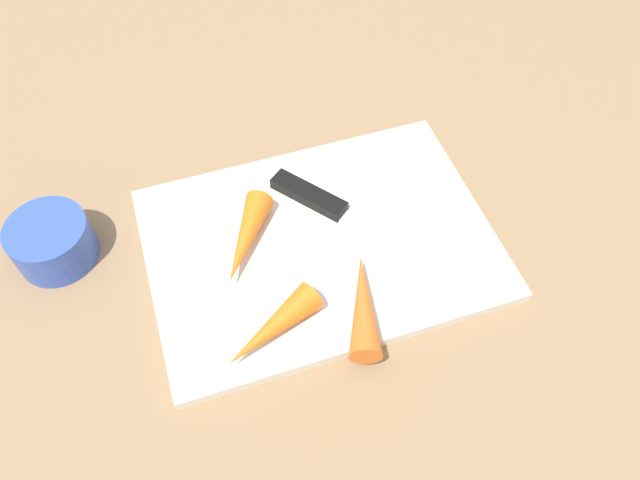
{
  "coord_description": "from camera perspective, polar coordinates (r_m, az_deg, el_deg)",
  "views": [
    {
      "loc": [
        -0.12,
        -0.35,
        0.54
      ],
      "look_at": [
        0.0,
        0.0,
        0.01
      ],
      "focal_mm": 34.42,
      "sensor_mm": 36.0,
      "label": 1
    }
  ],
  "objects": [
    {
      "name": "small_bowl",
      "position": [
        0.69,
        -23.65,
        -0.16
      ],
      "size": [
        0.08,
        0.08,
        0.05
      ],
      "primitive_type": "cylinder",
      "color": "#3351B2",
      "rests_on": "ground_plane"
    },
    {
      "name": "carrot_longest",
      "position": [
        0.59,
        4.04,
        -5.94
      ],
      "size": [
        0.06,
        0.11,
        0.03
      ],
      "primitive_type": "cone",
      "rotation": [
        0.0,
        1.57,
        1.25
      ],
      "color": "orange",
      "rests_on": "cutting_board"
    },
    {
      "name": "knife",
      "position": [
        0.67,
        -0.12,
        3.69
      ],
      "size": [
        0.14,
        0.17,
        0.01
      ],
      "rotation": [
        0.0,
        0.0,
        5.38
      ],
      "color": "#B7B7BC",
      "rests_on": "cutting_board"
    },
    {
      "name": "carrot_medium",
      "position": [
        0.63,
        -6.96,
        0.07
      ],
      "size": [
        0.08,
        0.11,
        0.03
      ],
      "primitive_type": "cone",
      "rotation": [
        0.0,
        1.57,
        4.16
      ],
      "color": "orange",
      "rests_on": "cutting_board"
    },
    {
      "name": "carrot_shortest",
      "position": [
        0.58,
        -4.53,
        -8.21
      ],
      "size": [
        0.11,
        0.07,
        0.03
      ],
      "primitive_type": "cone",
      "rotation": [
        0.0,
        1.57,
        3.59
      ],
      "color": "orange",
      "rests_on": "cutting_board"
    },
    {
      "name": "cutting_board",
      "position": [
        0.65,
        0.0,
        -0.3
      ],
      "size": [
        0.36,
        0.26,
        0.01
      ],
      "primitive_type": "cube",
      "color": "silver",
      "rests_on": "ground_plane"
    },
    {
      "name": "ground_plane",
      "position": [
        0.66,
        0.0,
        -0.6
      ],
      "size": [
        1.4,
        1.4,
        0.0
      ],
      "primitive_type": "plane",
      "color": "#8C6D4C"
    }
  ]
}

